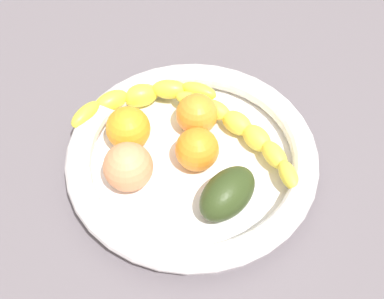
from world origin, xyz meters
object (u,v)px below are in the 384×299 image
peach_blush (128,167)px  banana_draped_left (243,132)px  orange_mid_left (128,129)px  orange_mid_right (197,114)px  fruit_bowl (192,157)px  orange_front (197,150)px  banana_draped_right (141,97)px  avocado_dark (227,194)px

peach_blush → banana_draped_left: bearing=-53.2°
banana_draped_left → orange_mid_left: size_ratio=3.21×
orange_mid_right → peach_blush: 14.08cm
fruit_bowl → orange_mid_left: (1.41, 10.15, 2.24)cm
fruit_bowl → orange_front: size_ratio=5.74×
orange_mid_left → peach_blush: peach_blush is taller
fruit_bowl → peach_blush: 9.93cm
banana_draped_right → orange_front: orange_front is taller
orange_mid_left → orange_mid_right: bearing=-60.6°
peach_blush → avocado_dark: 14.41cm
banana_draped_left → banana_draped_right: size_ratio=1.02×
orange_mid_right → peach_blush: peach_blush is taller
banana_draped_left → orange_front: bearing=133.3°
avocado_dark → fruit_bowl: bearing=45.7°
fruit_bowl → banana_draped_left: (5.56, -6.75, 1.24)cm
orange_mid_left → orange_front: bearing=-97.8°
orange_mid_left → peach_blush: 7.18cm
banana_draped_right → peach_blush: 14.30cm
orange_mid_right → avocado_dark: (-12.95, -7.20, -0.26)cm
orange_mid_right → peach_blush: bearing=149.4°
banana_draped_left → peach_blush: 18.39cm
orange_front → orange_mid_left: bearing=82.2°
fruit_bowl → orange_mid_left: orange_mid_left is taller
banana_draped_left → banana_draped_right: banana_draped_right is taller
orange_front → avocado_dark: size_ratio=0.68×
fruit_bowl → orange_front: bearing=-96.6°
orange_front → orange_mid_right: 6.94cm
orange_front → orange_mid_left: 11.01cm
fruit_bowl → avocado_dark: size_ratio=3.88×
orange_mid_right → avocado_dark: size_ratio=0.68×
fruit_bowl → orange_front: 2.24cm
peach_blush → avocado_dark: (-0.84, -14.37, -0.57)cm
banana_draped_left → banana_draped_right: bearing=79.8°
banana_draped_left → banana_draped_right: 17.39cm
banana_draped_right → orange_mid_left: 7.27cm
fruit_bowl → orange_mid_left: bearing=82.1°
fruit_bowl → banana_draped_right: 13.59cm
orange_front → avocado_dark: 8.38cm
orange_mid_right → peach_blush: (-12.11, 7.17, 0.31)cm
orange_mid_left → orange_mid_right: (5.28, -9.37, -0.12)cm
fruit_bowl → avocado_dark: (-6.26, -6.42, 1.85)cm
banana_draped_left → fruit_bowl: bearing=129.5°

